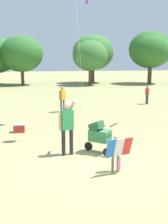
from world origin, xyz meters
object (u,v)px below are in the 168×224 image
at_px(cooler_box, 19,128).
at_px(person_back_turned, 62,97).
at_px(person_adult_flyer, 67,124).
at_px(child_with_butterfly_kite, 116,150).
at_px(person_red_shirt, 147,93).
at_px(stroller, 99,134).

bearing_deg(cooler_box, person_back_turned, 62.65).
relative_size(person_adult_flyer, cooler_box, 3.87).
distance_m(person_adult_flyer, cooler_box, 3.56).
bearing_deg(child_with_butterfly_kite, person_red_shirt, 64.44).
distance_m(stroller, person_back_turned, 7.09).
relative_size(person_adult_flyer, person_red_shirt, 1.43).
xyz_separation_m(person_red_shirt, person_back_turned, (-5.74, -1.88, 0.14)).
height_order(stroller, person_back_turned, person_back_turned).
height_order(person_red_shirt, person_back_turned, person_back_turned).
relative_size(stroller, person_back_turned, 0.71).
height_order(stroller, cooler_box, stroller).
xyz_separation_m(person_back_turned, cooler_box, (-2.12, -4.10, -0.68)).
distance_m(person_back_turned, cooler_box, 4.67).
xyz_separation_m(person_adult_flyer, person_back_turned, (0.44, 7.13, -0.15)).
xyz_separation_m(stroller, person_back_turned, (-0.59, 7.06, 0.25)).
relative_size(child_with_butterfly_kite, stroller, 0.97).
height_order(child_with_butterfly_kite, person_adult_flyer, person_adult_flyer).
bearing_deg(person_red_shirt, person_back_turned, -161.89).
bearing_deg(stroller, cooler_box, 132.44).
xyz_separation_m(child_with_butterfly_kite, person_red_shirt, (5.05, 10.56, 0.10)).
relative_size(child_with_butterfly_kite, person_red_shirt, 0.82).
height_order(person_adult_flyer, person_back_turned, person_adult_flyer).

